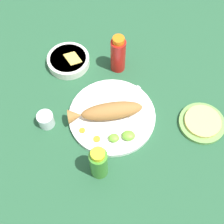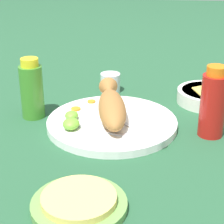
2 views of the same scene
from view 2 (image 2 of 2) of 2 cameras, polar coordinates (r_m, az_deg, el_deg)
The scene contains 15 objects.
ground_plane at distance 0.97m, azimuth -0.00°, elevation -2.05°, with size 4.00×4.00×0.00m, color #235133.
main_plate at distance 0.97m, azimuth -0.00°, elevation -1.57°, with size 0.31×0.31×0.02m, color white.
fried_fish at distance 0.97m, azimuth -0.07°, elevation 0.85°, with size 0.27×0.10×0.06m.
fork_near at distance 0.91m, azimuth 3.57°, elevation -2.44°, with size 0.13×0.15×0.00m.
fork_far at distance 0.89m, azimuth 1.12°, elevation -3.18°, with size 0.07×0.18×0.00m.
carrot_slice_near at distance 1.06m, azimuth -2.90°, elevation 1.49°, with size 0.02×0.02×0.00m, color orange.
carrot_slice_mid at distance 1.02m, azimuth -5.11°, elevation 0.45°, with size 0.02×0.02×0.00m, color orange.
lime_wedge_main at distance 0.96m, azimuth -5.70°, elevation -0.48°, with size 0.04×0.03×0.02m, color #6BB233.
lime_wedge_side at distance 0.92m, azimuth -5.77°, elevation -1.66°, with size 0.04×0.04×0.02m, color #6BB233.
hot_sauce_bottle_red at distance 0.93m, azimuth 14.03°, elevation 1.18°, with size 0.06×0.06×0.16m.
hot_sauce_bottle_green at distance 1.01m, azimuth -11.22°, elevation 3.09°, with size 0.06×0.06×0.15m.
salt_cup at distance 1.17m, azimuth -0.23°, elevation 3.98°, with size 0.06×0.06×0.05m.
guacamole_bowl at distance 1.13m, azimuth 13.33°, elevation 2.27°, with size 0.16×0.16×0.05m.
tortilla_plate at distance 0.70m, azimuth -4.65°, elevation -12.92°, with size 0.16×0.16×0.01m, color #6B9E4C.
tortilla_stack at distance 0.69m, azimuth -4.68°, elevation -12.06°, with size 0.13×0.13×0.01m, color #E0C666.
Camera 2 is at (0.87, 0.10, 0.43)m, focal length 65.00 mm.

